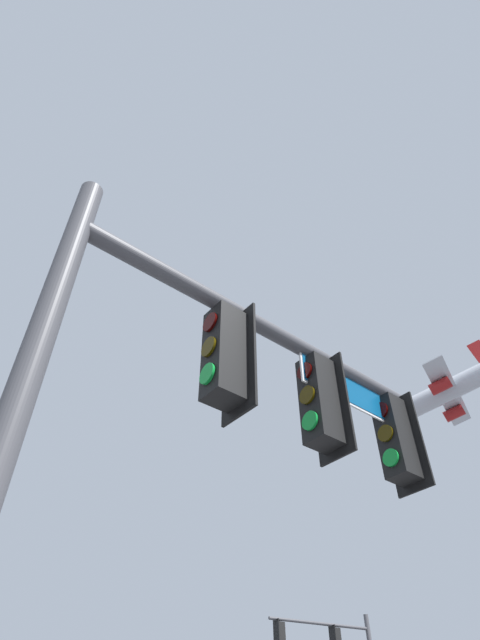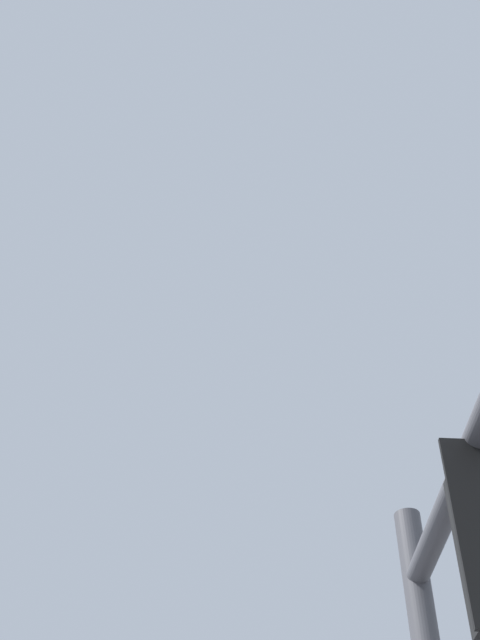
% 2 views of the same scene
% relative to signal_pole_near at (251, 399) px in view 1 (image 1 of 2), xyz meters
% --- Properties ---
extents(signal_pole_near, '(5.06, 1.03, 5.97)m').
position_rel_signal_pole_near_xyz_m(signal_pole_near, '(0.00, 0.00, 0.00)').
color(signal_pole_near, '#47474C').
rests_on(signal_pole_near, ground_plane).
extents(airplane, '(23.02, 25.32, 14.14)m').
position_rel_signal_pole_near_xyz_m(airplane, '(71.96, 46.24, 50.68)').
color(airplane, '#B2B7C1').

